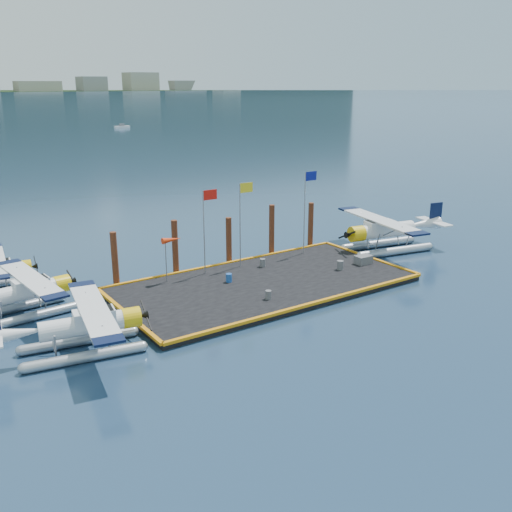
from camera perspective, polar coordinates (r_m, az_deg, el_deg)
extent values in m
plane|color=#182D48|center=(39.27, 0.82, -3.13)|extent=(4000.00, 4000.00, 0.00)
cube|color=black|center=(39.21, 0.82, -2.86)|extent=(20.00, 10.00, 0.40)
cone|color=black|center=(1526.06, -20.93, 15.43)|extent=(1100.00, 1100.00, 360.00)
cone|color=#495E61|center=(2359.79, -15.78, 16.07)|extent=(1300.00, 1300.00, 560.00)
cone|color=#495E61|center=(2384.38, -7.85, 16.53)|extent=(1000.00, 1000.00, 420.00)
cylinder|color=#9A9FA8|center=(32.20, -17.28, -8.09)|extent=(5.86, 1.53, 0.57)
cylinder|color=#9A9FA8|center=(30.33, -16.72, -9.65)|extent=(5.86, 1.53, 0.57)
cylinder|color=silver|center=(30.77, -16.86, -6.66)|extent=(4.50, 1.75, 1.04)
cube|color=silver|center=(30.70, -15.87, -5.95)|extent=(2.22, 1.37, 0.85)
cube|color=black|center=(30.67, -15.37, -5.55)|extent=(1.47, 1.20, 0.52)
cylinder|color=#E4B50C|center=(31.11, -12.38, -6.03)|extent=(1.11, 1.24, 1.09)
cube|color=black|center=(31.27, -10.95, -5.82)|extent=(0.41, 2.08, 1.06)
cube|color=silver|center=(30.53, -15.94, -5.13)|extent=(2.81, 8.60, 0.11)
cube|color=black|center=(34.31, -17.04, -2.76)|extent=(1.54, 1.07, 0.12)
cube|color=black|center=(26.83, -14.52, -8.16)|extent=(1.54, 1.07, 0.12)
cylinder|color=#9A9FA8|center=(38.03, -22.86, -4.78)|extent=(5.73, 1.08, 0.55)
cylinder|color=#9A9FA8|center=(36.20, -21.89, -5.75)|extent=(5.73, 1.08, 0.55)
cylinder|color=silver|center=(36.74, -22.33, -3.40)|extent=(4.36, 1.41, 1.01)
cube|color=silver|center=(36.78, -21.57, -2.75)|extent=(2.11, 1.20, 0.83)
cube|color=black|center=(36.80, -21.20, -2.39)|extent=(1.37, 1.08, 0.51)
cylinder|color=#E4B50C|center=(37.43, -18.86, -2.65)|extent=(1.02, 1.15, 1.07)
cube|color=black|center=(37.68, -17.76, -2.41)|extent=(0.25, 2.05, 1.03)
cube|color=silver|center=(36.63, -21.65, -2.07)|extent=(2.14, 8.38, 0.11)
cube|color=black|center=(40.28, -23.45, -0.61)|extent=(1.45, 0.95, 0.12)
cube|color=black|center=(33.07, -19.45, -3.84)|extent=(1.45, 0.95, 0.12)
cylinder|color=#E4B50C|center=(41.72, -22.15, -1.09)|extent=(1.02, 1.14, 1.03)
cube|color=black|center=(41.76, -21.13, -0.96)|extent=(0.32, 1.96, 0.99)
cylinder|color=#9A9FA8|center=(47.83, 13.81, 0.49)|extent=(6.78, 1.92, 0.66)
cylinder|color=#9A9FA8|center=(49.68, 12.16, 1.22)|extent=(6.78, 1.92, 0.66)
cylinder|color=silver|center=(48.24, 12.88, 2.52)|extent=(5.22, 2.14, 1.20)
cube|color=silver|center=(47.78, 12.27, 2.89)|extent=(2.59, 1.64, 0.98)
cube|color=black|center=(47.54, 11.96, 3.11)|extent=(1.72, 1.42, 0.60)
cylinder|color=#E4B50C|center=(46.66, 10.04, 2.20)|extent=(1.31, 1.45, 1.27)
cube|color=black|center=(46.16, 9.07, 2.09)|extent=(0.52, 2.40, 1.23)
cube|color=silver|center=(47.65, 12.31, 3.53)|extent=(3.47, 9.98, 0.13)
cube|color=black|center=(44.04, 15.83, 2.17)|extent=(1.80, 1.28, 0.14)
cube|color=black|center=(51.44, 9.29, 4.68)|extent=(1.80, 1.28, 0.14)
cube|color=black|center=(51.10, 17.54, 4.09)|extent=(1.21, 0.36, 1.86)
cube|color=silver|center=(51.19, 17.37, 3.31)|extent=(1.67, 3.84, 0.11)
cylinder|color=#1C4A9A|center=(39.02, -2.73, -2.20)|extent=(0.42, 0.42, 0.59)
cylinder|color=#57565B|center=(41.99, 8.42, -0.91)|extent=(0.47, 0.47, 0.67)
cylinder|color=#57565B|center=(35.99, 1.24, -3.90)|extent=(0.40, 0.40, 0.56)
cylinder|color=#57565B|center=(42.21, 0.66, -0.68)|extent=(0.42, 0.42, 0.60)
cube|color=#57565B|center=(43.65, 10.69, -0.36)|extent=(1.25, 0.83, 0.63)
cylinder|color=gray|center=(40.08, -5.22, 2.31)|extent=(0.08, 0.08, 6.00)
cube|color=red|center=(39.75, -4.62, 6.12)|extent=(1.10, 0.03, 0.70)
cylinder|color=gray|center=(41.54, -1.60, 3.04)|extent=(0.08, 0.08, 6.20)
cube|color=yellow|center=(41.25, -0.99, 6.85)|extent=(1.10, 0.03, 0.70)
cylinder|color=gray|center=(44.93, 4.87, 4.25)|extent=(0.08, 0.08, 6.50)
cube|color=navy|center=(44.73, 5.51, 7.96)|extent=(1.10, 0.03, 0.70)
cylinder|color=gray|center=(39.18, -8.99, -0.46)|extent=(0.07, 0.07, 3.00)
cone|color=red|center=(39.00, -8.42, 1.63)|extent=(1.40, 0.44, 0.44)
cylinder|color=#421F12|center=(39.49, -13.93, -0.47)|extent=(0.44, 0.44, 4.00)
cylinder|color=#421F12|center=(41.13, -8.08, 0.71)|extent=(0.44, 0.44, 4.20)
cylinder|color=#421F12|center=(43.26, -2.73, 1.40)|extent=(0.44, 0.44, 3.80)
cylinder|color=#421F12|center=(45.33, 1.58, 2.47)|extent=(0.44, 0.44, 4.30)
cylinder|color=#421F12|center=(47.75, 5.48, 2.97)|extent=(0.44, 0.44, 4.00)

